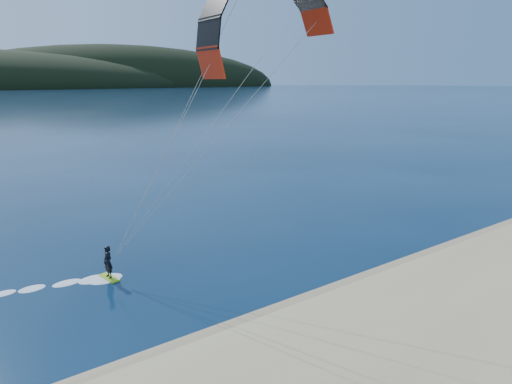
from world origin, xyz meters
TOP-DOWN VIEW (x-y plane):
  - ground at (0.00, 0.00)m, footprint 1800.00×1800.00m
  - wet_sand at (0.00, 4.50)m, footprint 220.00×2.50m
  - kitesurfer_near at (2.80, 9.87)m, footprint 23.66×7.39m

SIDE VIEW (x-z plane):
  - ground at x=0.00m, z-range 0.00..0.00m
  - wet_sand at x=0.00m, z-range 0.00..0.10m
  - kitesurfer_near at x=2.80m, z-range 4.51..21.20m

